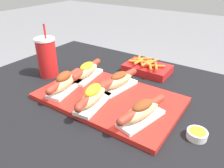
# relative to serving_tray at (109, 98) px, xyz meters

# --- Properties ---
(serving_tray) EXTENTS (0.51, 0.31, 0.02)m
(serving_tray) POSITION_rel_serving_tray_xyz_m (0.00, 0.00, 0.00)
(serving_tray) COLOR red
(serving_tray) RESTS_ON patio_table
(hot_dog_0) EXTENTS (0.09, 0.20, 0.07)m
(hot_dog_0) POSITION_rel_serving_tray_xyz_m (-0.16, -0.06, 0.04)
(hot_dog_0) COLOR white
(hot_dog_0) RESTS_ON serving_tray
(hot_dog_1) EXTENTS (0.08, 0.20, 0.07)m
(hot_dog_1) POSITION_rel_serving_tray_xyz_m (-0.01, -0.08, 0.04)
(hot_dog_1) COLOR white
(hot_dog_1) RESTS_ON serving_tray
(hot_dog_2) EXTENTS (0.10, 0.20, 0.07)m
(hot_dog_2) POSITION_rel_serving_tray_xyz_m (0.16, -0.06, 0.04)
(hot_dog_2) COLOR white
(hot_dog_2) RESTS_ON serving_tray
(hot_dog_3) EXTENTS (0.08, 0.20, 0.07)m
(hot_dog_3) POSITION_rel_serving_tray_xyz_m (-0.16, 0.07, 0.04)
(hot_dog_3) COLOR white
(hot_dog_3) RESTS_ON serving_tray
(hot_dog_4) EXTENTS (0.08, 0.20, 0.07)m
(hot_dog_4) POSITION_rel_serving_tray_xyz_m (-0.00, 0.07, 0.04)
(hot_dog_4) COLOR white
(hot_dog_4) RESTS_ON serving_tray
(sauce_bowl) EXTENTS (0.06, 0.06, 0.02)m
(sauce_bowl) POSITION_rel_serving_tray_xyz_m (0.32, -0.02, 0.00)
(sauce_bowl) COLOR white
(sauce_bowl) RESTS_ON patio_table
(drink_cup) EXTENTS (0.09, 0.09, 0.23)m
(drink_cup) POSITION_rel_serving_tray_xyz_m (-0.34, 0.02, 0.08)
(drink_cup) COLOR red
(drink_cup) RESTS_ON patio_table
(fries_basket) EXTENTS (0.21, 0.14, 0.06)m
(fries_basket) POSITION_rel_serving_tray_xyz_m (0.01, 0.30, 0.01)
(fries_basket) COLOR red
(fries_basket) RESTS_ON patio_table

